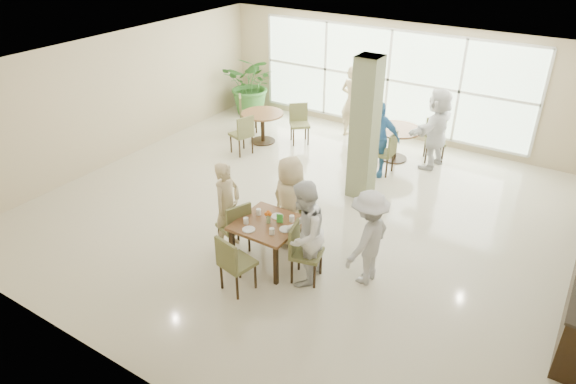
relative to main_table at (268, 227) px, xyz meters
The scene contains 19 objects.
ground 1.80m from the main_table, 94.61° to the left, with size 10.00×10.00×0.00m, color beige.
room_shell 1.98m from the main_table, 94.61° to the left, with size 10.00×10.00×10.00m.
window_bank 6.21m from the main_table, 95.91° to the left, with size 7.00×0.04×7.00m.
column 2.98m from the main_table, 84.73° to the left, with size 0.45×0.45×2.80m, color #727D57.
main_table is the anchor object (origin of this frame).
round_table_left 4.95m from the main_table, 126.11° to the left, with size 1.02×1.02×0.75m.
round_table_right 4.81m from the main_table, 87.55° to the left, with size 1.10×1.10×0.75m.
chairs_main_table 0.19m from the main_table, 67.74° to the right, with size 1.98×2.04×0.95m.
chairs_table_left 4.94m from the main_table, 125.95° to the left, with size 2.14×1.86×0.95m.
chairs_table_right 4.80m from the main_table, 87.59° to the left, with size 2.21×1.74×0.95m.
tabletop_clutter 0.15m from the main_table, 35.37° to the right, with size 0.76×0.76×0.21m.
potted_plant 6.99m from the main_table, 128.08° to the left, with size 1.49×1.49×1.66m, color #356F2C.
teen_left 0.84m from the main_table, behind, with size 0.57×0.37×1.55m, color #CBB587.
teen_far 0.70m from the main_table, 92.12° to the left, with size 0.78×0.43×1.60m, color #CBB587.
teen_right 0.73m from the main_table, ahead, with size 0.82×0.64×1.70m, color white.
teen_standing 1.58m from the main_table, 15.51° to the left, with size 1.00×0.57×1.55m, color #B5B5B8.
adult_a 3.86m from the main_table, 88.06° to the left, with size 0.97×0.55×1.65m, color #3E80BC.
adult_b 5.04m from the main_table, 77.96° to the left, with size 1.66×0.72×1.79m, color white.
adult_standing 5.62m from the main_table, 102.79° to the left, with size 0.66×0.43×1.82m, color #CBB587.
Camera 1 is at (4.06, -7.25, 5.08)m, focal length 32.00 mm.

